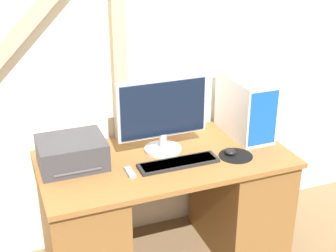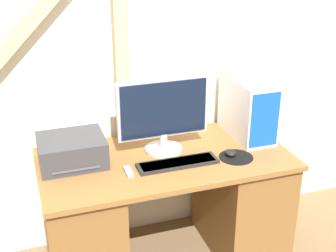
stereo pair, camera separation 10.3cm
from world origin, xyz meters
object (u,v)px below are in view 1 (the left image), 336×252
(printer, at_px, (72,153))
(computer_tower, at_px, (245,107))
(mouse, at_px, (230,151))
(monitor, at_px, (163,113))
(keyboard, at_px, (178,163))
(remote_control, at_px, (130,172))

(printer, bearing_deg, computer_tower, 0.98)
(mouse, xyz_separation_m, printer, (-0.86, 0.21, 0.05))
(monitor, height_order, computer_tower, monitor)
(computer_tower, xyz_separation_m, printer, (-1.07, -0.02, -0.11))
(keyboard, bearing_deg, mouse, 0.09)
(monitor, relative_size, keyboard, 1.18)
(mouse, xyz_separation_m, remote_control, (-0.59, -0.00, -0.01))
(keyboard, bearing_deg, computer_tower, 22.85)
(monitor, height_order, printer, monitor)
(monitor, xyz_separation_m, computer_tower, (0.55, 0.03, -0.05))
(monitor, bearing_deg, mouse, -29.98)
(monitor, relative_size, remote_control, 4.76)
(keyboard, xyz_separation_m, printer, (-0.54, 0.21, 0.06))
(monitor, relative_size, computer_tower, 1.27)
(monitor, distance_m, keyboard, 0.30)
(computer_tower, bearing_deg, keyboard, -157.15)
(keyboard, relative_size, computer_tower, 1.08)
(mouse, relative_size, remote_control, 0.66)
(monitor, distance_m, computer_tower, 0.55)
(printer, distance_m, remote_control, 0.34)
(printer, bearing_deg, keyboard, -20.87)
(computer_tower, bearing_deg, remote_control, -164.43)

